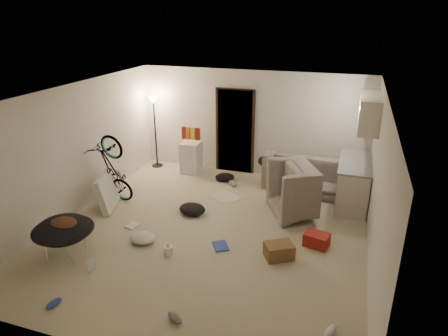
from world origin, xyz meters
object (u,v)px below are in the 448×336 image
(mini_fridge, at_px, (191,157))
(saucer_chair, at_px, (64,235))
(floor_lamp, at_px, (154,117))
(juicer, at_px, (168,250))
(drink_case_b, at_px, (317,240))
(drink_case_a, at_px, (279,251))
(tv_box, at_px, (109,189))
(bicycle, at_px, (114,183))
(armchair, at_px, (310,195))
(kitchen_counter, at_px, (353,183))
(sofa, at_px, (311,176))

(mini_fridge, bearing_deg, saucer_chair, -97.31)
(floor_lamp, xyz_separation_m, juicer, (2.04, -3.59, -1.22))
(floor_lamp, relative_size, saucer_chair, 1.89)
(saucer_chair, distance_m, juicer, 1.68)
(drink_case_b, bearing_deg, floor_lamp, 162.97)
(drink_case_a, bearing_deg, mini_fridge, 101.35)
(floor_lamp, distance_m, tv_box, 2.49)
(drink_case_a, xyz_separation_m, juicer, (-1.74, -0.48, -0.04))
(floor_lamp, bearing_deg, tv_box, -87.51)
(bicycle, bearing_deg, armchair, -70.87)
(armchair, xyz_separation_m, bicycle, (-3.95, -0.78, 0.03))
(bicycle, bearing_deg, mini_fridge, -16.05)
(mini_fridge, xyz_separation_m, tv_box, (-0.90, -2.20, -0.03))
(tv_box, relative_size, drink_case_a, 2.40)
(drink_case_a, bearing_deg, floor_lamp, 109.17)
(mini_fridge, xyz_separation_m, drink_case_b, (3.32, -2.46, -0.27))
(drink_case_b, bearing_deg, bicycle, -172.29)
(armchair, distance_m, saucer_chair, 4.54)
(saucer_chair, distance_m, drink_case_b, 4.17)
(bicycle, relative_size, saucer_chair, 1.59)
(kitchen_counter, height_order, saucer_chair, kitchen_counter)
(saucer_chair, xyz_separation_m, drink_case_a, (3.30, 1.04, -0.28))
(tv_box, height_order, drink_case_b, tv_box)
(drink_case_a, bearing_deg, juicer, 164.04)
(tv_box, xyz_separation_m, juicer, (1.94, -1.29, -0.26))
(floor_lamp, height_order, mini_fridge, floor_lamp)
(floor_lamp, height_order, saucer_chair, floor_lamp)
(floor_lamp, distance_m, sofa, 4.07)
(saucer_chair, bearing_deg, bicycle, 100.57)
(drink_case_a, relative_size, juicer, 2.01)
(saucer_chair, bearing_deg, kitchen_counter, 38.78)
(sofa, bearing_deg, drink_case_a, 89.35)
(mini_fridge, relative_size, saucer_chair, 0.80)
(mini_fridge, bearing_deg, armchair, -22.08)
(mini_fridge, bearing_deg, floor_lamp, 174.29)
(armchair, relative_size, saucer_chair, 1.20)
(sofa, relative_size, armchair, 1.80)
(kitchen_counter, height_order, tv_box, kitchen_counter)
(saucer_chair, xyz_separation_m, tv_box, (-0.38, 1.85, -0.05))
(armchair, bearing_deg, kitchen_counter, -76.15)
(sofa, bearing_deg, armchair, 98.12)
(drink_case_b, bearing_deg, armchair, 116.12)
(floor_lamp, distance_m, saucer_chair, 4.27)
(sofa, relative_size, juicer, 9.34)
(armchair, height_order, drink_case_b, armchair)
(saucer_chair, height_order, drink_case_a, saucer_chair)
(saucer_chair, bearing_deg, drink_case_a, 17.50)
(tv_box, bearing_deg, drink_case_b, -19.31)
(kitchen_counter, bearing_deg, floor_lamp, 172.34)
(saucer_chair, relative_size, juicer, 4.33)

